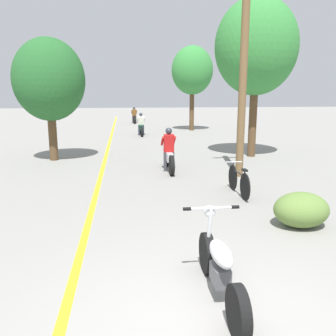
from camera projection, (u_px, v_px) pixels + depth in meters
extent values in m
plane|color=gray|center=(213.00, 332.00, 3.97)|extent=(120.00, 120.00, 0.00)
cube|color=yellow|center=(107.00, 152.00, 16.01)|extent=(0.14, 48.00, 0.01)
cylinder|color=brown|center=(244.00, 62.00, 10.65)|extent=(0.24, 0.24, 7.06)
cylinder|color=#513A23|center=(253.00, 116.00, 14.58)|extent=(0.32, 0.32, 3.36)
ellipsoid|color=#337F38|center=(256.00, 46.00, 14.01)|extent=(3.30, 2.97, 3.80)
cylinder|color=#513A23|center=(192.00, 107.00, 24.83)|extent=(0.32, 0.32, 3.21)
ellipsoid|color=#337F38|center=(192.00, 70.00, 24.31)|extent=(2.85, 2.56, 3.27)
cylinder|color=#513A23|center=(53.00, 132.00, 13.86)|extent=(0.32, 0.32, 2.24)
ellipsoid|color=#235B28|center=(49.00, 80.00, 13.44)|extent=(2.70, 2.43, 3.11)
ellipsoid|color=#5B7A38|center=(301.00, 210.00, 7.03)|extent=(1.10, 0.88, 0.70)
cylinder|color=black|center=(207.00, 253.00, 5.24)|extent=(0.12, 0.61, 0.61)
cylinder|color=black|center=(238.00, 312.00, 3.83)|extent=(0.12, 0.61, 0.61)
ellipsoid|color=silver|center=(221.00, 253.00, 4.47)|extent=(0.24, 0.71, 0.24)
cube|color=#4C4C51|center=(220.00, 274.00, 4.53)|extent=(0.20, 0.36, 0.24)
cylinder|color=silver|center=(209.00, 231.00, 5.08)|extent=(0.06, 0.23, 0.77)
cylinder|color=silver|center=(211.00, 208.00, 4.91)|extent=(0.68, 0.04, 0.04)
cylinder|color=black|center=(187.00, 209.00, 4.87)|extent=(0.11, 0.05, 0.05)
cylinder|color=black|center=(235.00, 207.00, 4.95)|extent=(0.11, 0.05, 0.05)
sphere|color=silver|center=(210.00, 211.00, 5.01)|extent=(0.18, 0.18, 0.18)
cylinder|color=black|center=(166.00, 157.00, 12.82)|extent=(0.12, 0.66, 0.66)
cylinder|color=black|center=(172.00, 166.00, 11.39)|extent=(0.12, 0.66, 0.66)
cube|color=silver|center=(169.00, 156.00, 12.07)|extent=(0.20, 0.94, 0.28)
cylinder|color=silver|center=(167.00, 139.00, 12.58)|extent=(0.50, 0.03, 0.03)
cylinder|color=#38383D|center=(165.00, 162.00, 12.04)|extent=(0.11, 0.11, 0.65)
cylinder|color=#38383D|center=(173.00, 162.00, 12.07)|extent=(0.11, 0.11, 0.65)
cube|color=red|center=(169.00, 143.00, 11.96)|extent=(0.34, 0.28, 0.62)
cylinder|color=red|center=(162.00, 141.00, 12.08)|extent=(0.08, 0.49, 0.37)
cylinder|color=red|center=(174.00, 141.00, 12.12)|extent=(0.08, 0.49, 0.37)
sphere|color=#2D333D|center=(169.00, 131.00, 11.91)|extent=(0.22, 0.22, 0.22)
cylinder|color=black|center=(141.00, 129.00, 22.94)|extent=(0.12, 0.67, 0.67)
cylinder|color=black|center=(142.00, 131.00, 21.44)|extent=(0.12, 0.67, 0.67)
cube|color=#0C4723|center=(141.00, 127.00, 22.15)|extent=(0.20, 0.98, 0.28)
cylinder|color=silver|center=(140.00, 118.00, 22.70)|extent=(0.50, 0.03, 0.03)
cylinder|color=#282D3D|center=(139.00, 130.00, 22.13)|extent=(0.11, 0.11, 0.65)
cylinder|color=#282D3D|center=(143.00, 130.00, 22.16)|extent=(0.11, 0.11, 0.65)
cube|color=silver|center=(141.00, 120.00, 22.05)|extent=(0.34, 0.27, 0.56)
cylinder|color=silver|center=(138.00, 119.00, 22.17)|extent=(0.08, 0.44, 0.34)
cylinder|color=silver|center=(144.00, 119.00, 22.22)|extent=(0.08, 0.44, 0.34)
sphere|color=#2D333D|center=(141.00, 114.00, 22.01)|extent=(0.21, 0.21, 0.21)
cylinder|color=black|center=(134.00, 119.00, 31.61)|extent=(0.12, 0.62, 0.62)
cylinder|color=black|center=(135.00, 120.00, 30.21)|extent=(0.12, 0.62, 0.62)
cube|color=black|center=(134.00, 118.00, 30.87)|extent=(0.20, 0.92, 0.28)
cylinder|color=silver|center=(134.00, 112.00, 31.37)|extent=(0.50, 0.03, 0.03)
cylinder|color=#38383D|center=(133.00, 120.00, 30.84)|extent=(0.11, 0.11, 0.63)
cylinder|color=#38383D|center=(136.00, 120.00, 30.88)|extent=(0.11, 0.11, 0.63)
cube|color=brown|center=(134.00, 113.00, 30.76)|extent=(0.34, 0.28, 0.59)
cylinder|color=brown|center=(132.00, 112.00, 30.88)|extent=(0.08, 0.46, 0.36)
cylinder|color=brown|center=(136.00, 112.00, 30.93)|extent=(0.08, 0.46, 0.36)
sphere|color=#2D333D|center=(134.00, 108.00, 30.72)|extent=(0.21, 0.21, 0.21)
cylinder|color=black|center=(233.00, 178.00, 9.73)|extent=(0.04, 0.68, 0.68)
cylinder|color=black|center=(245.00, 187.00, 8.75)|extent=(0.04, 0.68, 0.68)
cylinder|color=black|center=(239.00, 173.00, 9.19)|extent=(0.04, 0.80, 0.04)
cylinder|color=black|center=(244.00, 178.00, 8.79)|extent=(0.03, 0.03, 0.41)
cube|color=black|center=(245.00, 170.00, 8.74)|extent=(0.10, 0.20, 0.05)
cylinder|color=black|center=(234.00, 170.00, 9.63)|extent=(0.03, 0.03, 0.44)
cylinder|color=silver|center=(234.00, 162.00, 9.59)|extent=(0.44, 0.03, 0.03)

